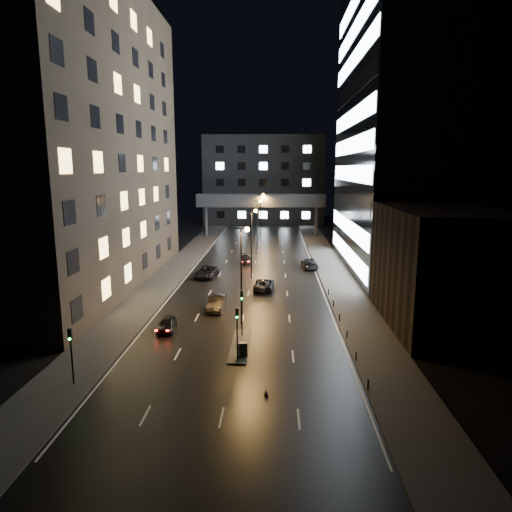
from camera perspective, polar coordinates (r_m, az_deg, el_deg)
The scene contains 26 objects.
ground at distance 78.59m, azimuth -0.10°, elevation -0.74°, with size 160.00×160.00×0.00m, color black.
sidewalk_left at distance 75.31m, azimuth -9.82°, elevation -1.36°, with size 5.00×110.00×0.15m, color #383533.
sidewalk_right at distance 74.18m, azimuth 9.42°, elevation -1.54°, with size 5.00×110.00×0.15m, color #383533.
building_left at distance 66.30m, azimuth -21.21°, elevation 13.76°, with size 15.00×48.00×40.00m, color #2D2319.
building_right_low at distance 49.80m, azimuth 21.86°, elevation -1.32°, with size 10.00×18.00×12.00m, color black.
building_right_glass at distance 76.33m, azimuth 19.58°, elevation 15.28°, with size 20.00×36.00×45.00m, color black.
building_far at distance 134.98m, azimuth 0.99°, elevation 9.47°, with size 34.00×14.00×25.00m, color #333335.
skybridge at distance 107.22m, azimuth 0.61°, elevation 6.88°, with size 30.00×3.00×10.00m.
median_island at distance 42.10m, azimuth -2.00°, elevation -11.14°, with size 1.60×8.00×0.15m, color #383533.
traffic_signal_near at distance 43.43m, azimuth -1.77°, elevation -6.21°, with size 0.28×0.34×4.40m.
traffic_signal_far at distance 38.22m, azimuth -2.37°, elevation -8.64°, with size 0.28×0.34×4.40m.
traffic_signal_corner at distance 36.65m, azimuth -22.12°, elevation -10.60°, with size 0.28×0.34×4.40m.
bollard_row at distance 46.56m, azimuth 10.82°, elevation -8.64°, with size 0.12×25.12×0.90m.
streetlight_near at distance 45.98m, azimuth -1.65°, elevation -0.86°, with size 1.45×0.50×10.15m.
streetlight_mid_a at distance 65.65m, azimuth -0.42°, elevation 2.70°, with size 1.45×0.50×10.15m.
streetlight_mid_b at distance 85.48m, azimuth 0.24°, elevation 4.61°, with size 1.45×0.50×10.15m.
streetlight_far at distance 105.37m, azimuth 0.66°, elevation 5.80°, with size 1.45×0.50×10.15m.
car_away_a at distance 46.68m, azimuth -11.07°, elevation -8.31°, with size 1.59×3.94×1.34m, color black.
car_away_b at distance 52.35m, azimuth -4.97°, elevation -5.85°, with size 1.73×4.97×1.64m, color black.
car_away_c at distance 67.82m, azimuth -6.17°, elevation -2.00°, with size 2.66×5.78×1.60m, color black.
car_away_d at distance 77.31m, azimuth -1.25°, elevation -0.44°, with size 1.86×4.58×1.33m, color black.
car_toward_a at distance 60.64m, azimuth 0.99°, elevation -3.54°, with size 2.46×5.33×1.48m, color black.
car_toward_b at distance 74.14m, azimuth 6.71°, elevation -0.90°, with size 2.24×5.50×1.60m, color black.
utility_cabinet at distance 39.61m, azimuth -1.68°, elevation -11.56°, with size 0.75×0.44×1.18m, color #464648.
cone_a at distance 33.65m, azimuth 1.28°, elevation -16.70°, with size 0.35×0.35×0.56m, color orange.
cone_b at distance 41.82m, azimuth -1.77°, elevation -11.01°, with size 0.34×0.34×0.54m, color orange.
Camera 1 is at (3.38, -36.90, 15.87)m, focal length 32.00 mm.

